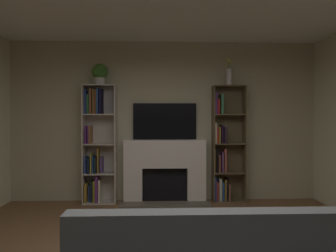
% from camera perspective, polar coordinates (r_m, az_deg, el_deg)
% --- Properties ---
extents(wall_back_accent, '(5.47, 0.06, 2.79)m').
position_cam_1_polar(wall_back_accent, '(5.46, -0.62, 0.89)').
color(wall_back_accent, '#B6AD8D').
rests_on(wall_back_accent, ground_plane).
extents(fireplace, '(1.51, 0.52, 1.07)m').
position_cam_1_polar(fireplace, '(5.39, -0.58, -7.95)').
color(fireplace, white).
rests_on(fireplace, ground_plane).
extents(tv, '(1.10, 0.06, 0.63)m').
position_cam_1_polar(tv, '(5.40, -0.60, 0.86)').
color(tv, black).
rests_on(tv, fireplace).
extents(bookshelf_left, '(0.56, 0.30, 2.01)m').
position_cam_1_polar(bookshelf_left, '(5.44, -12.93, -3.64)').
color(bookshelf_left, beige).
rests_on(bookshelf_left, ground_plane).
extents(bookshelf_right, '(0.56, 0.27, 2.01)m').
position_cam_1_polar(bookshelf_right, '(5.48, 10.39, -4.09)').
color(bookshelf_right, brown).
rests_on(bookshelf_right, ground_plane).
extents(potted_plant, '(0.26, 0.26, 0.36)m').
position_cam_1_polar(potted_plant, '(5.43, -12.50, 9.47)').
color(potted_plant, beige).
rests_on(potted_plant, bookshelf_left).
extents(vase_with_flowers, '(0.11, 0.11, 0.47)m').
position_cam_1_polar(vase_with_flowers, '(5.48, 11.23, 9.02)').
color(vase_with_flowers, silver).
rests_on(vase_with_flowers, bookshelf_right).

